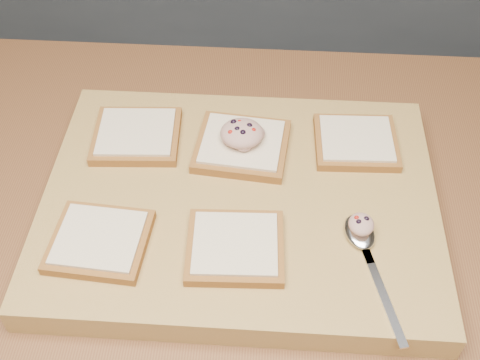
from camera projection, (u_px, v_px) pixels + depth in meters
The scene contains 9 objects.
cutting_board at pixel (240, 203), 0.80m from camera, with size 0.51×0.39×0.04m, color tan.
bread_far_left at pixel (137, 135), 0.84m from camera, with size 0.12×0.12×0.02m.
bread_far_center at pixel (242, 145), 0.83m from camera, with size 0.13×0.13×0.02m.
bread_far_right at pixel (356, 142), 0.83m from camera, with size 0.12×0.11×0.02m.
bread_near_left at pixel (100, 241), 0.72m from camera, with size 0.12×0.11×0.02m.
bread_near_center at pixel (235, 247), 0.72m from camera, with size 0.12×0.11×0.02m.
tuna_salad_dollop at pixel (242, 133), 0.81m from camera, with size 0.06×0.06×0.03m.
spoon at pixel (363, 241), 0.72m from camera, with size 0.07×0.18×0.01m.
spoon_salad at pixel (361, 224), 0.72m from camera, with size 0.03×0.03×0.02m.
Camera 1 is at (-0.10, -0.48, 1.53)m, focal length 45.00 mm.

